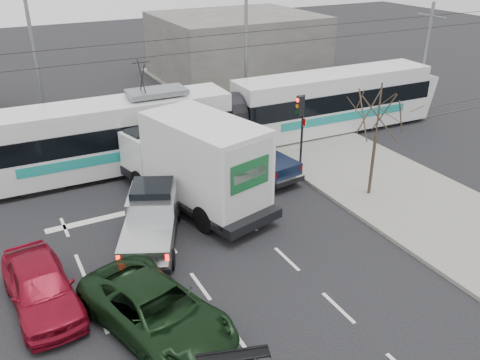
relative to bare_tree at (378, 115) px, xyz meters
name	(u,v)px	position (x,y,z in m)	size (l,w,h in m)	color
ground	(245,272)	(-7.60, -2.50, -3.79)	(120.00, 120.00, 0.00)	black
sidewalk_right	(434,211)	(1.40, -2.50, -3.72)	(6.00, 60.00, 0.15)	gray
rails	(152,167)	(-7.60, 7.50, -3.78)	(60.00, 1.60, 0.03)	#33302D
building_right	(236,47)	(4.40, 21.50, -1.29)	(12.00, 10.00, 5.00)	slate
bare_tree	(378,115)	(0.00, 0.00, 0.00)	(2.40, 2.40, 5.00)	#47382B
traffic_signal	(301,116)	(-1.13, 4.00, -1.05)	(0.44, 0.44, 3.60)	black
street_lamp_near	(243,38)	(-0.29, 11.50, 1.32)	(2.38, 0.25, 9.00)	slate
street_lamp_far	(30,51)	(-11.79, 13.50, 1.32)	(2.38, 0.25, 9.00)	slate
catenary	(146,92)	(-7.60, 7.50, 0.09)	(60.00, 0.20, 7.00)	black
tram	(230,117)	(-3.02, 7.80, -1.95)	(25.49, 3.16, 5.19)	silver
silver_pickup	(152,216)	(-9.69, 1.12, -2.83)	(3.86, 5.59, 1.93)	black
box_truck	(195,162)	(-7.10, 2.93, -1.84)	(4.58, 8.33, 3.95)	black
navy_pickup	(257,155)	(-3.25, 4.48, -2.84)	(2.27, 4.78, 1.94)	black
green_car	(156,311)	(-11.25, -3.86, -3.04)	(2.49, 5.41, 1.50)	black
red_car	(41,287)	(-14.05, -1.18, -3.02)	(1.83, 4.56, 1.55)	maroon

